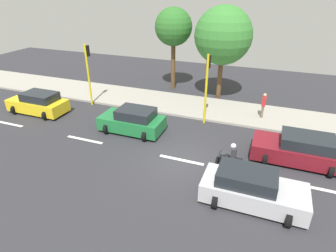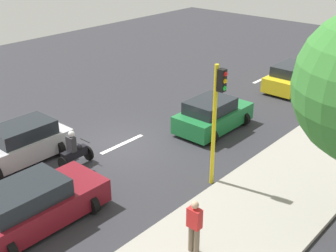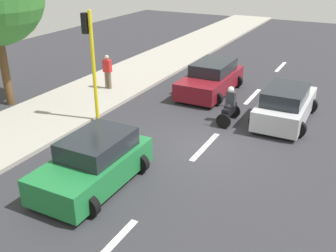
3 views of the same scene
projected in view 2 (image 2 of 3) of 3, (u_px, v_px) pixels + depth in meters
name	position (u px, v px, depth m)	size (l,w,h in m)	color
ground_plane	(122.00, 145.00, 18.87)	(40.00, 60.00, 0.10)	#2D2D33
sidewalk	(265.00, 205.00, 14.61)	(4.00, 60.00, 0.15)	#9E998E
lane_stripe_mid	(122.00, 144.00, 18.85)	(0.20, 2.40, 0.01)	white
lane_stripe_south	(206.00, 105.00, 22.94)	(0.20, 2.40, 0.01)	white
lane_stripe_far_south	(264.00, 78.00, 27.04)	(0.20, 2.40, 0.01)	white
car_maroon	(34.00, 205.00, 13.49)	(2.37, 4.46, 1.52)	maroon
car_yellow_cab	(293.00, 77.00, 24.99)	(2.20, 4.14, 1.52)	yellow
car_green	(213.00, 115.00, 19.96)	(2.29, 3.89, 1.52)	#1E7238
car_silver	(19.00, 145.00, 17.24)	(2.21, 4.20, 1.52)	#B7B7BC
motorcycle	(75.00, 151.00, 16.89)	(0.60, 1.30, 1.53)	black
pedestrian_near_signal	(194.00, 225.00, 12.02)	(0.40, 0.24, 1.69)	#72604C
traffic_light_corner	(217.00, 110.00, 14.73)	(0.49, 0.24, 4.50)	yellow
traffic_light_midblock	(324.00, 57.00, 20.69)	(0.49, 0.24, 4.50)	yellow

